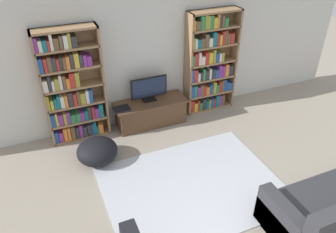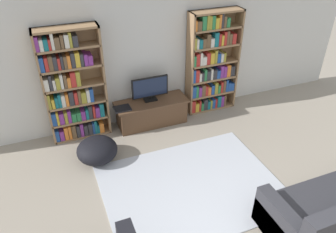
# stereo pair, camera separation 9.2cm
# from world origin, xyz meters

# --- Properties ---
(wall_back) EXTENTS (8.80, 0.06, 2.60)m
(wall_back) POSITION_xyz_m (0.00, 4.23, 1.30)
(wall_back) COLOR silver
(wall_back) RESTS_ON ground_plane
(bookshelf_left) EXTENTS (1.01, 0.30, 1.99)m
(bookshelf_left) POSITION_xyz_m (-1.30, 4.05, 0.95)
(bookshelf_left) COLOR #93704C
(bookshelf_left) RESTS_ON ground_plane
(bookshelf_right) EXTENTS (1.01, 0.30, 1.99)m
(bookshelf_right) POSITION_xyz_m (1.32, 4.05, 0.97)
(bookshelf_right) COLOR #93704C
(bookshelf_right) RESTS_ON ground_plane
(tv_stand) EXTENTS (1.36, 0.50, 0.48)m
(tv_stand) POSITION_xyz_m (0.05, 3.92, 0.24)
(tv_stand) COLOR brown
(tv_stand) RESTS_ON ground_plane
(television) EXTENTS (0.69, 0.16, 0.47)m
(television) POSITION_xyz_m (0.05, 3.97, 0.73)
(television) COLOR black
(television) RESTS_ON tv_stand
(laptop) EXTENTS (0.30, 0.24, 0.03)m
(laptop) POSITION_xyz_m (-0.53, 3.85, 0.49)
(laptop) COLOR #28282D
(laptop) RESTS_ON tv_stand
(area_rug) EXTENTS (2.57, 1.97, 0.02)m
(area_rug) POSITION_xyz_m (0.02, 2.07, 0.01)
(area_rug) COLOR #B2B7C1
(area_rug) RESTS_ON ground_plane
(beanbag_ottoman) EXTENTS (0.66, 0.66, 0.40)m
(beanbag_ottoman) POSITION_xyz_m (-1.14, 3.21, 0.20)
(beanbag_ottoman) COLOR black
(beanbag_ottoman) RESTS_ON ground_plane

